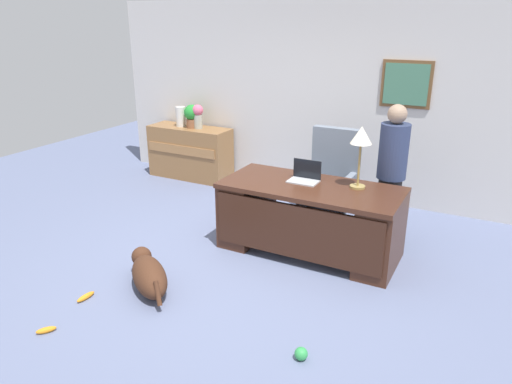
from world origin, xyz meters
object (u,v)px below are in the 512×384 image
(person_standing, at_px, (391,173))
(potted_plant, at_px, (192,115))
(desk, at_px, (309,217))
(desk_lamp, at_px, (361,139))
(credenza, at_px, (190,152))
(dog_toy_plush, at_px, (46,330))
(vase_empty, at_px, (181,117))
(dog_toy_ball, at_px, (301,354))
(armchair, at_px, (331,184))
(dog_lying, at_px, (149,274))
(laptop, at_px, (305,176))
(vase_with_flowers, at_px, (198,115))
(dog_toy_bone, at_px, (86,297))

(person_standing, height_order, potted_plant, person_standing)
(desk, relative_size, desk_lamp, 2.92)
(credenza, bearing_deg, dog_toy_plush, -71.65)
(desk, xyz_separation_m, credenza, (-2.67, 1.58, -0.01))
(vase_empty, xyz_separation_m, potted_plant, (0.22, 0.00, 0.04))
(vase_empty, relative_size, dog_toy_ball, 3.01)
(credenza, xyz_separation_m, armchair, (2.60, -0.70, 0.11))
(dog_lying, height_order, dog_toy_plush, dog_lying)
(laptop, height_order, vase_with_flowers, vase_with_flowers)
(dog_toy_plush, bearing_deg, dog_lying, 71.68)
(armchair, bearing_deg, vase_empty, 165.68)
(desk, height_order, dog_toy_ball, desk)
(potted_plant, distance_m, dog_toy_ball, 4.69)
(dog_lying, relative_size, vase_empty, 2.42)
(vase_with_flowers, bearing_deg, dog_lying, -64.36)
(desk_lamp, bearing_deg, dog_toy_bone, -133.28)
(person_standing, height_order, laptop, person_standing)
(person_standing, distance_m, dog_toy_ball, 2.52)
(desk, distance_m, desk_lamp, 1.00)
(desk, relative_size, potted_plant, 5.31)
(credenza, xyz_separation_m, person_standing, (3.35, -0.86, 0.40))
(person_standing, relative_size, dog_toy_bone, 8.20)
(credenza, distance_m, potted_plant, 0.61)
(vase_empty, height_order, dog_toy_plush, vase_empty)
(dog_toy_plush, bearing_deg, armchair, 68.11)
(dog_toy_ball, relative_size, dog_toy_bone, 0.53)
(vase_with_flowers, xyz_separation_m, dog_toy_plush, (1.13, -3.94, -1.01))
(potted_plant, bearing_deg, credenza, -178.82)
(desk_lamp, bearing_deg, potted_plant, 155.58)
(vase_with_flowers, distance_m, dog_toy_bone, 3.71)
(dog_toy_ball, xyz_separation_m, dog_toy_bone, (-2.08, -0.16, -0.03))
(laptop, height_order, vase_empty, vase_empty)
(dog_toy_bone, relative_size, dog_toy_plush, 1.21)
(laptop, distance_m, dog_toy_ball, 2.11)
(person_standing, relative_size, laptop, 4.95)
(laptop, height_order, dog_toy_ball, laptop)
(potted_plant, xyz_separation_m, dog_toy_bone, (1.15, -3.42, -1.00))
(desk_lamp, bearing_deg, vase_with_flowers, 154.76)
(potted_plant, bearing_deg, dog_toy_bone, -71.40)
(desk_lamp, xyz_separation_m, dog_toy_plush, (-1.82, -2.55, -1.27))
(credenza, relative_size, potted_plant, 3.72)
(dog_toy_ball, bearing_deg, desk, 110.37)
(credenza, xyz_separation_m, dog_toy_ball, (3.30, -3.26, -0.36))
(potted_plant, height_order, dog_toy_bone, potted_plant)
(dog_toy_bone, bearing_deg, desk, 51.51)
(laptop, relative_size, dog_toy_plush, 2.00)
(person_standing, xyz_separation_m, dog_lying, (-1.74, -2.14, -0.66))
(potted_plant, bearing_deg, dog_lying, -62.64)
(armchair, xyz_separation_m, dog_toy_plush, (-1.30, -3.23, -0.49))
(desk, height_order, person_standing, person_standing)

